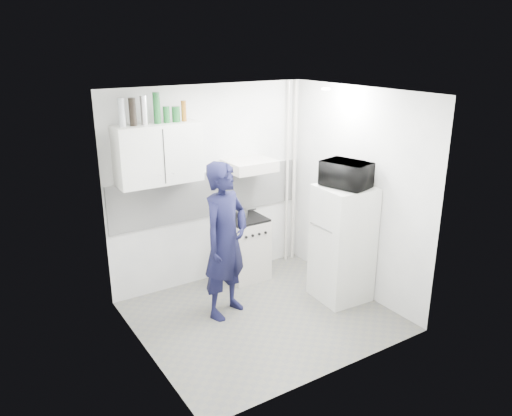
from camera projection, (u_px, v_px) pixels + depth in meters
floor at (262, 316)px, 5.91m from camera, size 2.80×2.80×0.00m
ceiling at (263, 92)px, 5.08m from camera, size 2.80×2.80×0.00m
wall_back at (210, 186)px, 6.49m from camera, size 2.80×0.00×2.80m
wall_left at (140, 238)px, 4.78m from camera, size 0.00×2.60×2.60m
wall_right at (357, 193)px, 6.20m from camera, size 0.00×2.60×2.60m
person at (225, 241)px, 5.71m from camera, size 0.79×0.67×1.85m
stove at (245, 249)px, 6.77m from camera, size 0.52×0.52×0.84m
fridge at (342, 244)px, 6.14m from camera, size 0.64×0.64×1.46m
stove_top at (245, 219)px, 6.63m from camera, size 0.50×0.50×0.03m
saucepan at (242, 214)px, 6.64m from camera, size 0.15×0.15×0.09m
microwave at (346, 174)px, 5.86m from camera, size 0.63×0.50×0.30m
bottle_a at (122, 113)px, 5.44m from camera, size 0.07×0.07×0.31m
bottle_b at (133, 112)px, 5.50m from camera, size 0.08×0.08×0.31m
bottle_c at (144, 110)px, 5.56m from camera, size 0.08×0.08×0.32m
bottle_d at (157, 108)px, 5.64m from camera, size 0.08×0.08×0.35m
canister_a at (166, 115)px, 5.72m from camera, size 0.08×0.08×0.19m
canister_b at (176, 114)px, 5.78m from camera, size 0.09×0.09×0.18m
bottle_e at (184, 111)px, 5.82m from camera, size 0.06×0.06×0.24m
upper_cabinet at (158, 154)px, 5.80m from camera, size 1.00×0.35×0.70m
range_hood at (249, 165)px, 6.44m from camera, size 0.60×0.50×0.14m
backsplash at (211, 194)px, 6.51m from camera, size 2.74×0.03×0.60m
pipe_a at (294, 174)px, 7.09m from camera, size 0.05×0.05×2.60m
pipe_b at (287, 175)px, 7.03m from camera, size 0.04×0.04×2.60m
ceiling_spot_fixture at (326, 89)px, 5.76m from camera, size 0.10×0.10×0.02m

